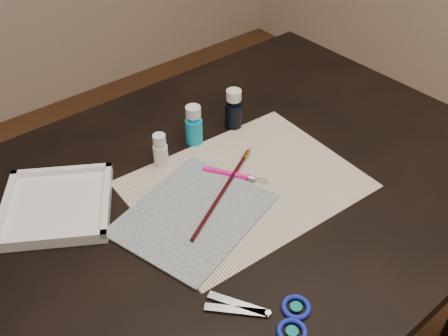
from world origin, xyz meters
TOP-DOWN VIEW (x-y plane):
  - table at (0.00, 0.00)m, footprint 1.30×0.90m
  - paper at (0.04, -0.02)m, footprint 0.48×0.38m
  - canvas at (-0.10, -0.03)m, footprint 0.33×0.29m
  - paint_bottle_white at (-0.06, 0.14)m, footprint 0.04×0.04m
  - paint_bottle_cyan at (0.05, 0.16)m, footprint 0.05×0.05m
  - paint_bottle_navy at (0.16, 0.16)m, footprint 0.05×0.05m
  - paintbrush at (-0.01, -0.01)m, footprint 0.28×0.15m
  - craft_knife at (0.04, 0.00)m, footprint 0.09×0.13m
  - scissors at (-0.16, -0.28)m, footprint 0.20×0.20m
  - palette_tray at (-0.30, 0.16)m, footprint 0.29×0.29m

SIDE VIEW (x-z plane):
  - table at x=0.00m, z-range 0.00..0.75m
  - paper at x=0.04m, z-range 0.75..0.75m
  - canvas at x=-0.10m, z-range 0.75..0.76m
  - scissors at x=-0.16m, z-range 0.75..0.76m
  - craft_knife at x=0.04m, z-range 0.75..0.76m
  - paintbrush at x=-0.01m, z-range 0.76..0.77m
  - palette_tray at x=-0.30m, z-range 0.75..0.78m
  - paint_bottle_white at x=-0.06m, z-range 0.75..0.83m
  - paint_bottle_cyan at x=0.05m, z-range 0.75..0.85m
  - paint_bottle_navy at x=0.16m, z-range 0.75..0.85m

